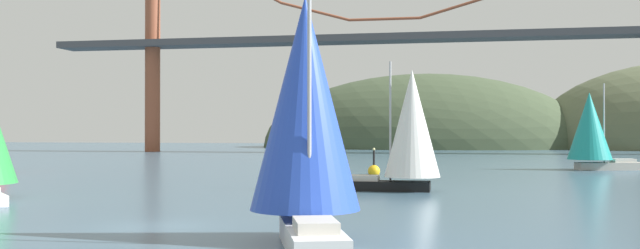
{
  "coord_description": "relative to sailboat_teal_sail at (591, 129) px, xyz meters",
  "views": [
    {
      "loc": [
        12.14,
        -26.94,
        3.98
      ],
      "look_at": [
        0.0,
        35.67,
        4.5
      ],
      "focal_mm": 39.2,
      "sensor_mm": 36.0,
      "label": 1
    }
  ],
  "objects": [
    {
      "name": "suspension_bridge",
      "position": [
        -25.49,
        48.37,
        17.01
      ],
      "size": [
        122.8,
        6.0,
        44.49
      ],
      "color": "brown",
      "rests_on": "ground_plane"
    },
    {
      "name": "sailboat_teal_sail",
      "position": [
        0.0,
        0.0,
        0.0
      ],
      "size": [
        8.22,
        5.17,
        8.65
      ],
      "color": "#B7B2A8",
      "rests_on": "ground_plane"
    },
    {
      "name": "channel_buoy",
      "position": [
        -20.54,
        -11.0,
        -3.74
      ],
      "size": [
        1.1,
        1.1,
        2.64
      ],
      "color": "gold",
      "rests_on": "ground_plane"
    },
    {
      "name": "headland_center",
      "position": [
        -20.49,
        88.37,
        -4.11
      ],
      "size": [
        75.19,
        44.0,
        33.84
      ],
      "primitive_type": "ellipsoid",
      "color": "#425138",
      "rests_on": "ground_plane"
    },
    {
      "name": "ground_plane",
      "position": [
        -25.49,
        -46.63,
        -4.11
      ],
      "size": [
        360.0,
        360.0,
        0.0
      ],
      "primitive_type": "plane",
      "color": "#426075"
    },
    {
      "name": "sailboat_white_mainsail",
      "position": [
        -16.3,
        -27.67,
        -0.0
      ],
      "size": [
        7.15,
        3.68,
        8.51
      ],
      "color": "black",
      "rests_on": "ground_plane"
    },
    {
      "name": "sailboat_blue_spinnaker",
      "position": [
        -18.58,
        -49.29,
        0.52
      ],
      "size": [
        4.98,
        7.78,
        8.96
      ],
      "color": "white",
      "rests_on": "ground_plane"
    }
  ]
}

